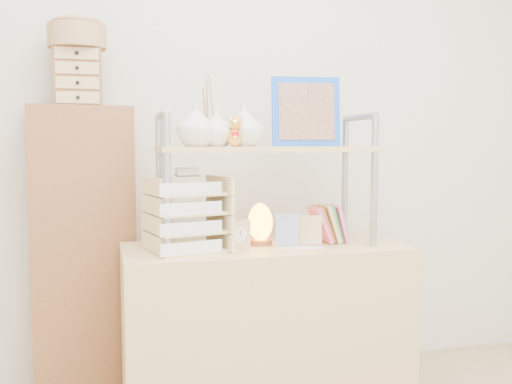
# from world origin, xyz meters

# --- Properties ---
(desk) EXTENTS (1.20, 0.50, 0.75)m
(desk) POSITION_xyz_m (0.00, 1.20, 0.38)
(desk) COLOR tan
(desk) RESTS_ON ground
(cabinet) EXTENTS (0.47, 0.29, 1.35)m
(cabinet) POSITION_xyz_m (-0.76, 1.57, 0.68)
(cabinet) COLOR brown
(cabinet) RESTS_ON ground
(hutch) EXTENTS (0.90, 0.34, 0.73)m
(hutch) POSITION_xyz_m (-0.06, 1.21, 1.19)
(hutch) COLOR #969CA3
(hutch) RESTS_ON desk
(letter_tray) EXTENTS (0.33, 0.31, 0.34)m
(letter_tray) POSITION_xyz_m (-0.34, 1.16, 0.88)
(letter_tray) COLOR tan
(letter_tray) RESTS_ON desk
(salt_lamp) EXTENTS (0.12, 0.11, 0.18)m
(salt_lamp) POSITION_xyz_m (-0.02, 1.23, 0.84)
(salt_lamp) COLOR brown
(salt_lamp) RESTS_ON desk
(desk_clock) EXTENTS (0.09, 0.06, 0.12)m
(desk_clock) POSITION_xyz_m (-0.13, 1.13, 0.81)
(desk_clock) COLOR tan
(desk_clock) RESTS_ON desk
(postcard_stand) EXTENTS (0.21, 0.11, 0.14)m
(postcard_stand) POSITION_xyz_m (0.12, 1.11, 0.79)
(postcard_stand) COLOR white
(postcard_stand) RESTS_ON desk
(drawer_chest) EXTENTS (0.20, 0.16, 0.25)m
(drawer_chest) POSITION_xyz_m (-0.76, 1.55, 1.48)
(drawer_chest) COLOR brown
(drawer_chest) RESTS_ON cabinet
(woven_basket) EXTENTS (0.25, 0.25, 0.10)m
(woven_basket) POSITION_xyz_m (-0.76, 1.55, 1.65)
(woven_basket) COLOR #997145
(woven_basket) RESTS_ON drawer_chest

